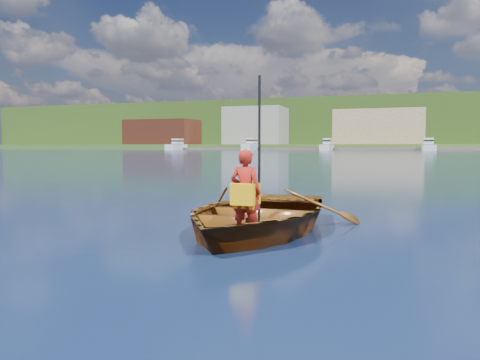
# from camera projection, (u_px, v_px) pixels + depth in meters

# --- Properties ---
(ground) EXTENTS (600.00, 600.00, 0.00)m
(ground) POSITION_uv_depth(u_px,v_px,m) (240.00, 236.00, 7.10)
(ground) COLOR #162645
(ground) RESTS_ON ground
(rowboat) EXTENTS (3.16, 4.30, 0.86)m
(rowboat) POSITION_uv_depth(u_px,v_px,m) (257.00, 214.00, 7.49)
(rowboat) COLOR brown
(rowboat) RESTS_ON ground
(child_paddler) EXTENTS (0.46, 0.35, 2.26)m
(child_paddler) POSITION_uv_depth(u_px,v_px,m) (246.00, 193.00, 6.57)
(child_paddler) COLOR #A71D14
(child_paddler) RESTS_ON ground
(shoreline) EXTENTS (400.00, 140.00, 22.00)m
(shoreline) POSITION_uv_depth(u_px,v_px,m) (395.00, 128.00, 229.66)
(shoreline) COLOR #385422
(shoreline) RESTS_ON ground
(dock) EXTENTS (160.04, 6.58, 0.80)m
(dock) POSITION_uv_depth(u_px,v_px,m) (402.00, 149.00, 145.81)
(dock) COLOR brown
(dock) RESTS_ON ground
(waterfront_buildings) EXTENTS (202.00, 16.00, 14.00)m
(waterfront_buildings) POSITION_uv_depth(u_px,v_px,m) (370.00, 128.00, 164.76)
(waterfront_buildings) COLOR maroon
(waterfront_buildings) RESTS_ON ground
(marina_yachts) EXTENTS (138.25, 13.31, 4.32)m
(marina_yachts) POSITION_uv_depth(u_px,v_px,m) (387.00, 146.00, 142.70)
(marina_yachts) COLOR silver
(marina_yachts) RESTS_ON ground
(hillside_trees) EXTENTS (321.30, 75.38, 22.49)m
(hillside_trees) POSITION_uv_depth(u_px,v_px,m) (422.00, 112.00, 225.63)
(hillside_trees) COLOR #382314
(hillside_trees) RESTS_ON ground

